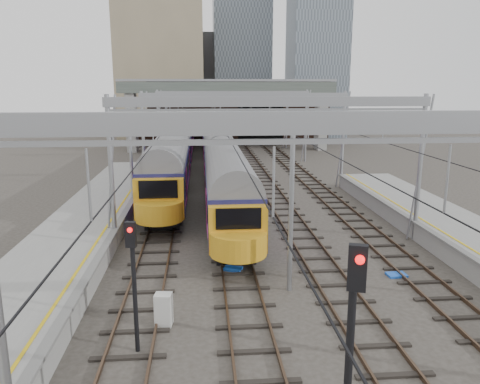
{
  "coord_description": "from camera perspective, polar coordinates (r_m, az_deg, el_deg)",
  "views": [
    {
      "loc": [
        -3.58,
        -16.02,
        8.38
      ],
      "look_at": [
        -1.39,
        10.22,
        2.4
      ],
      "focal_mm": 35.0,
      "sensor_mm": 36.0,
      "label": 1
    }
  ],
  "objects": [
    {
      "name": "tracks",
      "position": [
        32.32,
        1.75,
        -2.2
      ],
      "size": [
        14.4,
        80.0,
        0.22
      ],
      "color": "#4C3828",
      "rests_on": "ground"
    },
    {
      "name": "retaining_wall",
      "position": [
        68.25,
        -0.59,
        9.39
      ],
      "size": [
        28.0,
        2.75,
        9.0
      ],
      "color": "#311D15",
      "rests_on": "ground"
    },
    {
      "name": "city_skyline",
      "position": [
        87.17,
        -0.64,
        18.53
      ],
      "size": [
        37.5,
        27.5,
        60.0
      ],
      "color": "tan",
      "rests_on": "ground"
    },
    {
      "name": "overhead_line",
      "position": [
        37.72,
        0.69,
        10.04
      ],
      "size": [
        16.8,
        80.0,
        8.0
      ],
      "color": "gray",
      "rests_on": "ground"
    },
    {
      "name": "platform_left",
      "position": [
        21.16,
        -22.93,
        -9.98
      ],
      "size": [
        4.32,
        55.0,
        1.12
      ],
      "color": "gray",
      "rests_on": "ground"
    },
    {
      "name": "signal_near_centre",
      "position": [
        10.45,
        13.43,
        -16.52
      ],
      "size": [
        0.42,
        0.48,
        5.33
      ],
      "rotation": [
        0.0,
        0.0,
        -0.35
      ],
      "color": "black",
      "rests_on": "ground"
    },
    {
      "name": "train_main",
      "position": [
        51.66,
        -3.01,
        6.18
      ],
      "size": [
        2.73,
        63.13,
        4.72
      ],
      "color": "black",
      "rests_on": "ground"
    },
    {
      "name": "overbridge",
      "position": [
        62.13,
        -1.51,
        11.76
      ],
      "size": [
        28.0,
        3.0,
        9.25
      ],
      "color": "gray",
      "rests_on": "ground"
    },
    {
      "name": "equip_cover_b",
      "position": [
        22.12,
        -0.9,
        -9.34
      ],
      "size": [
        0.99,
        0.84,
        0.1
      ],
      "primitive_type": "cube",
      "rotation": [
        0.0,
        0.0,
        -0.36
      ],
      "color": "blue",
      "rests_on": "ground"
    },
    {
      "name": "relay_cabinet",
      "position": [
        17.41,
        -9.3,
        -13.95
      ],
      "size": [
        0.65,
        0.57,
        1.19
      ],
      "primitive_type": "cube",
      "rotation": [
        0.0,
        0.0,
        -0.13
      ],
      "color": "silver",
      "rests_on": "ground"
    },
    {
      "name": "ground",
      "position": [
        18.43,
        7.2,
        -14.36
      ],
      "size": [
        160.0,
        160.0,
        0.0
      ],
      "primitive_type": "plane",
      "color": "#38332D",
      "rests_on": "ground"
    },
    {
      "name": "train_second",
      "position": [
        51.07,
        -7.5,
        6.12
      ],
      "size": [
        2.9,
        50.19,
        4.95
      ],
      "color": "black",
      "rests_on": "ground"
    },
    {
      "name": "equip_cover_c",
      "position": [
        22.59,
        18.54,
        -9.55
      ],
      "size": [
        0.89,
        0.65,
        0.1
      ],
      "primitive_type": "cube",
      "rotation": [
        0.0,
        0.0,
        0.06
      ],
      "color": "blue",
      "rests_on": "ground"
    },
    {
      "name": "signal_near_left",
      "position": [
        15.03,
        -12.9,
        -9.26
      ],
      "size": [
        0.34,
        0.45,
        4.41
      ],
      "rotation": [
        0.0,
        0.0,
        -0.16
      ],
      "color": "black",
      "rests_on": "ground"
    },
    {
      "name": "equip_cover_a",
      "position": [
        25.22,
        -0.81,
        -6.51
      ],
      "size": [
        0.85,
        0.67,
        0.09
      ],
      "primitive_type": "cube",
      "rotation": [
        0.0,
        0.0,
        0.18
      ],
      "color": "blue",
      "rests_on": "ground"
    }
  ]
}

